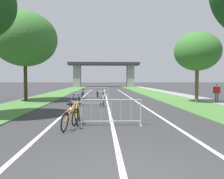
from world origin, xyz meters
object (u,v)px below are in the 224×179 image
crowd_barrier_second (89,98)px  bicycle_purple_0 (72,101)px  bicycle_blue_2 (97,94)px  pedestrian_waiting (217,91)px  bicycle_white_1 (103,101)px  bicycle_yellow_4 (77,115)px  crowd_barrier_third (97,93)px  bicycle_orange_5 (70,118)px  crowd_barrier_nearest (111,113)px  bicycle_teal_3 (79,100)px  tree_left_pine_far (25,39)px  tree_right_cypress_far (197,51)px  bicycle_black_6 (83,94)px

crowd_barrier_second → bicycle_purple_0: (-1.08, -0.48, -0.16)m
bicycle_blue_2 → pedestrian_waiting: (9.51, -5.85, 0.56)m
crowd_barrier_second → bicycle_white_1: (1.01, -0.40, -0.17)m
crowd_barrier_second → bicycle_yellow_4: crowd_barrier_second is taller
crowd_barrier_third → bicycle_orange_5: bearing=-92.6°
crowd_barrier_nearest → bicycle_blue_2: bearing=93.4°
bicycle_purple_0 → bicycle_teal_3: bearing=53.6°
bicycle_yellow_4 → tree_left_pine_far: bearing=117.2°
crowd_barrier_nearest → crowd_barrier_second: (-1.32, 6.88, 0.00)m
tree_right_cypress_far → crowd_barrier_third: tree_right_cypress_far is taller
bicycle_orange_5 → pedestrian_waiting: bearing=52.9°
crowd_barrier_third → bicycle_blue_2: size_ratio=1.43×
pedestrian_waiting → bicycle_teal_3: bearing=11.7°
crowd_barrier_third → bicycle_teal_3: bearing=-99.6°
tree_right_cypress_far → bicycle_purple_0: bearing=-167.9°
bicycle_white_1 → bicycle_blue_2: size_ratio=0.94×
bicycle_teal_3 → pedestrian_waiting: size_ratio=1.08×
tree_left_pine_far → bicycle_black_6: size_ratio=4.56×
bicycle_black_6 → pedestrian_waiting: (11.03, -5.71, 0.55)m
bicycle_yellow_4 → bicycle_orange_5: bicycle_orange_5 is taller
tree_left_pine_far → bicycle_purple_0: 7.72m
tree_left_pine_far → bicycle_yellow_4: tree_left_pine_far is taller
tree_left_pine_far → crowd_barrier_second: 8.08m
tree_right_cypress_far → crowd_barrier_second: (-8.37, -1.55, -3.50)m
bicycle_yellow_4 → bicycle_black_6: 13.67m
crowd_barrier_nearest → bicycle_blue_2: (-0.85, 14.28, -0.16)m
tree_left_pine_far → pedestrian_waiting: 16.22m
bicycle_purple_0 → bicycle_teal_3: size_ratio=1.01×
bicycle_white_1 → bicycle_blue_2: (-0.55, 7.80, 0.00)m
crowd_barrier_second → bicycle_teal_3: 0.81m
bicycle_teal_3 → bicycle_black_6: (-0.37, 6.83, 0.03)m
tree_left_pine_far → pedestrian_waiting: bearing=-7.3°
bicycle_blue_2 → crowd_barrier_nearest: bearing=-83.5°
bicycle_blue_2 → bicycle_black_6: bicycle_black_6 is taller
pedestrian_waiting → bicycle_yellow_4: bearing=43.9°
tree_left_pine_far → crowd_barrier_third: (5.95, 3.34, -4.70)m
bicycle_blue_2 → bicycle_yellow_4: bearing=-89.2°
bicycle_teal_3 → bicycle_yellow_4: bicycle_teal_3 is taller
bicycle_blue_2 → bicycle_black_6: bearing=-171.6°
tree_right_cypress_far → bicycle_orange_5: 12.88m
bicycle_black_6 → pedestrian_waiting: bearing=155.0°
tree_left_pine_far → crowd_barrier_second: tree_left_pine_far is taller
bicycle_yellow_4 → bicycle_blue_2: bearing=86.2°
crowd_barrier_second → bicycle_orange_5: bearing=-91.8°
tree_left_pine_far → bicycle_teal_3: 7.56m
pedestrian_waiting → bicycle_white_1: bearing=17.9°
tree_right_cypress_far → bicycle_yellow_4: (-8.45, -7.93, -3.66)m
bicycle_purple_0 → pedestrian_waiting: size_ratio=1.09×
bicycle_black_6 → tree_right_cypress_far: bearing=151.1°
tree_right_cypress_far → crowd_barrier_third: size_ratio=2.29×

